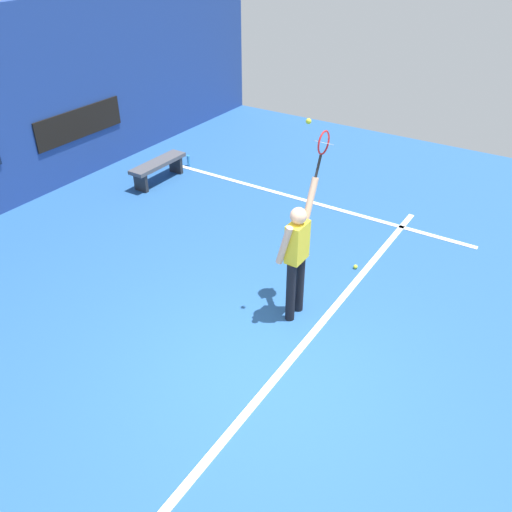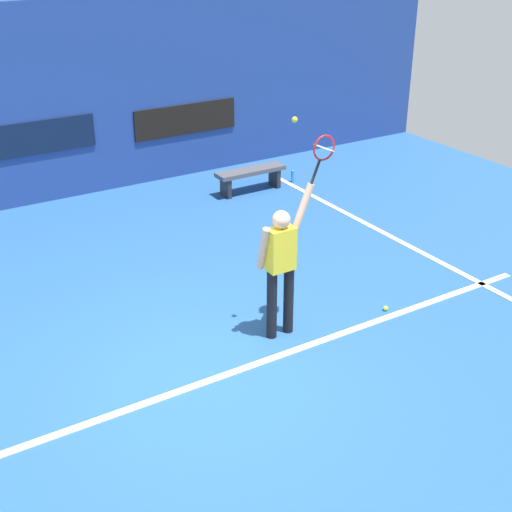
{
  "view_description": "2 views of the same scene",
  "coord_description": "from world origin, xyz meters",
  "px_view_note": "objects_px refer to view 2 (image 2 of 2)",
  "views": [
    {
      "loc": [
        -4.06,
        -2.49,
        4.78
      ],
      "look_at": [
        0.87,
        0.68,
        1.02
      ],
      "focal_mm": 37.42,
      "sensor_mm": 36.0,
      "label": 1
    },
    {
      "loc": [
        -3.05,
        -6.07,
        4.8
      ],
      "look_at": [
        0.96,
        0.41,
        1.11
      ],
      "focal_mm": 49.32,
      "sensor_mm": 36.0,
      "label": 2
    }
  ],
  "objects_px": {
    "water_bottle": "(293,176)",
    "court_bench": "(251,175)",
    "tennis_ball": "(295,120)",
    "tennis_player": "(281,263)",
    "spare_ball": "(385,308)",
    "tennis_racket": "(323,151)"
  },
  "relations": [
    {
      "from": "court_bench",
      "to": "tennis_player",
      "type": "bearing_deg",
      "value": -117.22
    },
    {
      "from": "tennis_racket",
      "to": "court_bench",
      "type": "height_order",
      "value": "tennis_racket"
    },
    {
      "from": "tennis_player",
      "to": "tennis_ball",
      "type": "height_order",
      "value": "tennis_ball"
    },
    {
      "from": "tennis_racket",
      "to": "spare_ball",
      "type": "distance_m",
      "value": 2.5
    },
    {
      "from": "tennis_player",
      "to": "tennis_ball",
      "type": "relative_size",
      "value": 28.88
    },
    {
      "from": "tennis_player",
      "to": "spare_ball",
      "type": "height_order",
      "value": "tennis_player"
    },
    {
      "from": "tennis_ball",
      "to": "court_bench",
      "type": "height_order",
      "value": "tennis_ball"
    },
    {
      "from": "court_bench",
      "to": "spare_ball",
      "type": "height_order",
      "value": "court_bench"
    },
    {
      "from": "tennis_ball",
      "to": "spare_ball",
      "type": "bearing_deg",
      "value": -11.42
    },
    {
      "from": "tennis_player",
      "to": "tennis_ball",
      "type": "xyz_separation_m",
      "value": [
        0.16,
        0.01,
        1.74
      ]
    },
    {
      "from": "tennis_ball",
      "to": "spare_ball",
      "type": "height_order",
      "value": "tennis_ball"
    },
    {
      "from": "tennis_player",
      "to": "spare_ball",
      "type": "xyz_separation_m",
      "value": [
        1.53,
        -0.27,
        -0.98
      ]
    },
    {
      "from": "tennis_ball",
      "to": "court_bench",
      "type": "distance_m",
      "value": 5.63
    },
    {
      "from": "tennis_player",
      "to": "water_bottle",
      "type": "relative_size",
      "value": 8.18
    },
    {
      "from": "tennis_racket",
      "to": "spare_ball",
      "type": "height_order",
      "value": "tennis_racket"
    },
    {
      "from": "tennis_ball",
      "to": "water_bottle",
      "type": "bearing_deg",
      "value": 55.2
    },
    {
      "from": "water_bottle",
      "to": "court_bench",
      "type": "bearing_deg",
      "value": 180.0
    },
    {
      "from": "tennis_ball",
      "to": "spare_ball",
      "type": "xyz_separation_m",
      "value": [
        1.37,
        -0.28,
        -2.72
      ]
    },
    {
      "from": "court_bench",
      "to": "spare_ball",
      "type": "xyz_separation_m",
      "value": [
        -0.83,
        -4.86,
        -0.3
      ]
    },
    {
      "from": "court_bench",
      "to": "water_bottle",
      "type": "relative_size",
      "value": 5.83
    },
    {
      "from": "spare_ball",
      "to": "water_bottle",
      "type": "bearing_deg",
      "value": 69.57
    },
    {
      "from": "tennis_ball",
      "to": "court_bench",
      "type": "relative_size",
      "value": 0.05
    }
  ]
}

